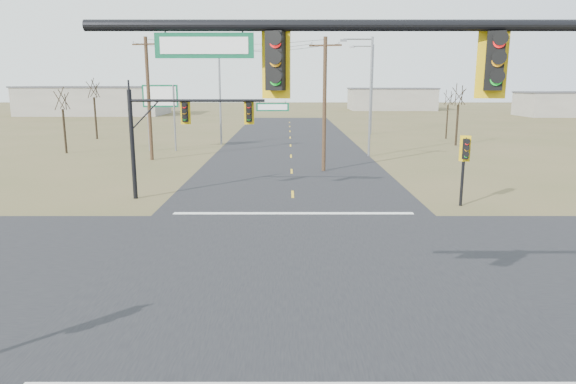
{
  "coord_description": "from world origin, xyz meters",
  "views": [
    {
      "loc": [
        -0.28,
        -17.34,
        6.4
      ],
      "look_at": [
        -0.28,
        1.0,
        2.5
      ],
      "focal_mm": 32.0,
      "sensor_mm": 36.0,
      "label": 1
    }
  ],
  "objects_px": {
    "mast_arm_near": "(517,116)",
    "pedestal_signal_ne": "(465,154)",
    "utility_pole_far": "(149,97)",
    "bare_tree_d": "(448,97)",
    "streetlight_b": "(370,85)",
    "mast_arm_far": "(191,120)",
    "highway_sign": "(161,105)",
    "utility_pole_near": "(324,103)",
    "bare_tree_b": "(93,88)",
    "streetlight_c": "(222,87)",
    "bare_tree_c": "(459,94)",
    "bare_tree_a": "(62,98)",
    "streetlight_a": "(368,91)"
  },
  "relations": [
    {
      "from": "utility_pole_far",
      "to": "bare_tree_b",
      "type": "relative_size",
      "value": 1.37
    },
    {
      "from": "utility_pole_near",
      "to": "streetlight_b",
      "type": "relative_size",
      "value": 0.87
    },
    {
      "from": "pedestal_signal_ne",
      "to": "utility_pole_near",
      "type": "bearing_deg",
      "value": 143.03
    },
    {
      "from": "mast_arm_near",
      "to": "mast_arm_far",
      "type": "height_order",
      "value": "mast_arm_near"
    },
    {
      "from": "streetlight_b",
      "to": "mast_arm_far",
      "type": "bearing_deg",
      "value": -92.78
    },
    {
      "from": "utility_pole_far",
      "to": "bare_tree_d",
      "type": "height_order",
      "value": "utility_pole_far"
    },
    {
      "from": "mast_arm_near",
      "to": "highway_sign",
      "type": "bearing_deg",
      "value": 131.65
    },
    {
      "from": "utility_pole_near",
      "to": "utility_pole_far",
      "type": "distance_m",
      "value": 15.36
    },
    {
      "from": "mast_arm_near",
      "to": "highway_sign",
      "type": "height_order",
      "value": "mast_arm_near"
    },
    {
      "from": "streetlight_c",
      "to": "bare_tree_d",
      "type": "height_order",
      "value": "streetlight_c"
    },
    {
      "from": "pedestal_signal_ne",
      "to": "utility_pole_near",
      "type": "relative_size",
      "value": 0.39
    },
    {
      "from": "utility_pole_far",
      "to": "bare_tree_a",
      "type": "relative_size",
      "value": 1.59
    },
    {
      "from": "utility_pole_near",
      "to": "utility_pole_far",
      "type": "relative_size",
      "value": 0.95
    },
    {
      "from": "mast_arm_far",
      "to": "bare_tree_d",
      "type": "relative_size",
      "value": 1.49
    },
    {
      "from": "pedestal_signal_ne",
      "to": "utility_pole_far",
      "type": "relative_size",
      "value": 0.37
    },
    {
      "from": "utility_pole_far",
      "to": "highway_sign",
      "type": "distance_m",
      "value": 5.94
    },
    {
      "from": "bare_tree_b",
      "to": "bare_tree_d",
      "type": "relative_size",
      "value": 1.24
    },
    {
      "from": "streetlight_b",
      "to": "utility_pole_far",
      "type": "bearing_deg",
      "value": -114.54
    },
    {
      "from": "pedestal_signal_ne",
      "to": "mast_arm_near",
      "type": "bearing_deg",
      "value": -83.68
    },
    {
      "from": "mast_arm_near",
      "to": "bare_tree_d",
      "type": "bearing_deg",
      "value": 93.4
    },
    {
      "from": "utility_pole_near",
      "to": "bare_tree_a",
      "type": "height_order",
      "value": "utility_pole_near"
    },
    {
      "from": "bare_tree_b",
      "to": "bare_tree_d",
      "type": "height_order",
      "value": "bare_tree_b"
    },
    {
      "from": "utility_pole_far",
      "to": "mast_arm_near",
      "type": "bearing_deg",
      "value": -64.78
    },
    {
      "from": "highway_sign",
      "to": "bare_tree_b",
      "type": "distance_m",
      "value": 15.15
    },
    {
      "from": "utility_pole_far",
      "to": "streetlight_c",
      "type": "relative_size",
      "value": 0.95
    },
    {
      "from": "utility_pole_near",
      "to": "bare_tree_b",
      "type": "relative_size",
      "value": 1.31
    },
    {
      "from": "bare_tree_c",
      "to": "mast_arm_far",
      "type": "bearing_deg",
      "value": -132.3
    },
    {
      "from": "pedestal_signal_ne",
      "to": "bare_tree_c",
      "type": "xyz_separation_m",
      "value": [
        8.4,
        27.16,
        2.49
      ]
    },
    {
      "from": "streetlight_a",
      "to": "bare_tree_a",
      "type": "distance_m",
      "value": 27.76
    },
    {
      "from": "bare_tree_a",
      "to": "bare_tree_c",
      "type": "bearing_deg",
      "value": 8.95
    },
    {
      "from": "pedestal_signal_ne",
      "to": "streetlight_c",
      "type": "distance_m",
      "value": 32.34
    },
    {
      "from": "streetlight_c",
      "to": "bare_tree_b",
      "type": "distance_m",
      "value": 16.64
    },
    {
      "from": "mast_arm_near",
      "to": "pedestal_signal_ne",
      "type": "relative_size",
      "value": 3.08
    },
    {
      "from": "streetlight_a",
      "to": "streetlight_c",
      "type": "height_order",
      "value": "streetlight_c"
    },
    {
      "from": "pedestal_signal_ne",
      "to": "utility_pole_far",
      "type": "bearing_deg",
      "value": 163.54
    },
    {
      "from": "bare_tree_a",
      "to": "highway_sign",
      "type": "bearing_deg",
      "value": 10.87
    },
    {
      "from": "pedestal_signal_ne",
      "to": "bare_tree_c",
      "type": "bearing_deg",
      "value": 95.51
    },
    {
      "from": "utility_pole_near",
      "to": "mast_arm_near",
      "type": "bearing_deg",
      "value": -86.67
    },
    {
      "from": "highway_sign",
      "to": "streetlight_b",
      "type": "distance_m",
      "value": 27.78
    },
    {
      "from": "utility_pole_near",
      "to": "streetlight_a",
      "type": "distance_m",
      "value": 9.0
    },
    {
      "from": "pedestal_signal_ne",
      "to": "highway_sign",
      "type": "bearing_deg",
      "value": 155.71
    },
    {
      "from": "mast_arm_far",
      "to": "highway_sign",
      "type": "distance_m",
      "value": 21.91
    },
    {
      "from": "pedestal_signal_ne",
      "to": "streetlight_b",
      "type": "xyz_separation_m",
      "value": [
        1.11,
        39.15,
        3.41
      ]
    },
    {
      "from": "streetlight_a",
      "to": "bare_tree_a",
      "type": "height_order",
      "value": "streetlight_a"
    },
    {
      "from": "highway_sign",
      "to": "bare_tree_d",
      "type": "relative_size",
      "value": 1.05
    },
    {
      "from": "streetlight_b",
      "to": "bare_tree_b",
      "type": "distance_m",
      "value": 33.17
    },
    {
      "from": "streetlight_c",
      "to": "bare_tree_b",
      "type": "bearing_deg",
      "value": -176.61
    },
    {
      "from": "highway_sign",
      "to": "utility_pole_near",
      "type": "bearing_deg",
      "value": -41.0
    },
    {
      "from": "mast_arm_far",
      "to": "utility_pole_near",
      "type": "distance_m",
      "value": 12.25
    },
    {
      "from": "utility_pole_far",
      "to": "streetlight_c",
      "type": "height_order",
      "value": "streetlight_c"
    }
  ]
}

